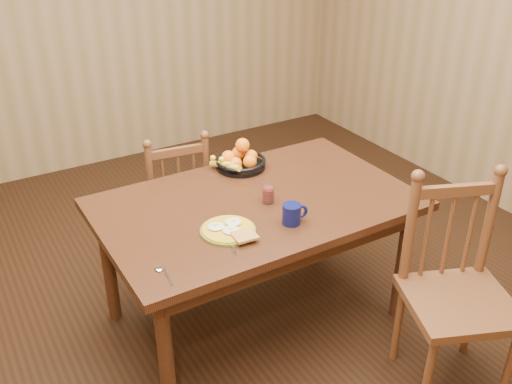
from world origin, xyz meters
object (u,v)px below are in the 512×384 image
chair_far (175,200)px  fruit_bowl (240,160)px  dining_table (256,215)px  chair_near (456,293)px  coffee_mug (292,214)px  breakfast_plate (229,230)px

chair_far → fruit_bowl: bearing=135.0°
chair_far → dining_table: bearing=109.1°
chair_near → coffee_mug: bearing=154.5°
chair_far → chair_near: (0.72, -1.60, 0.07)m
chair_near → dining_table: bearing=145.6°
breakfast_plate → fruit_bowl: (0.38, 0.58, 0.03)m
coffee_mug → fruit_bowl: fruit_bowl is taller
dining_table → coffee_mug: 0.31m
dining_table → breakfast_plate: bearing=-143.5°
breakfast_plate → chair_near: bearing=-38.9°
dining_table → fruit_bowl: fruit_bowl is taller
dining_table → coffee_mug: coffee_mug is taller
chair_near → breakfast_plate: bearing=163.5°
coffee_mug → fruit_bowl: 0.67m
dining_table → chair_far: 0.78m
dining_table → breakfast_plate: (-0.26, -0.20, 0.10)m
chair_near → breakfast_plate: chair_near is taller
chair_near → fruit_bowl: size_ratio=3.25×
chair_near → breakfast_plate: (-0.83, 0.67, 0.25)m
fruit_bowl → dining_table: bearing=-107.4°
breakfast_plate → fruit_bowl: 0.69m
dining_table → coffee_mug: size_ratio=11.97×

